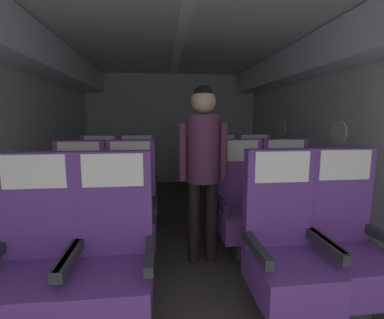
# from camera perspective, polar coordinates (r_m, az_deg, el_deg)

# --- Properties ---
(ground) EXTENTS (3.63, 5.96, 0.02)m
(ground) POSITION_cam_1_polar(r_m,az_deg,el_deg) (3.03, -1.55, -16.92)
(ground) COLOR #3D3833
(fuselage_shell) EXTENTS (3.51, 5.61, 2.23)m
(fuselage_shell) POSITION_cam_1_polar(r_m,az_deg,el_deg) (3.01, -2.11, 14.53)
(fuselage_shell) COLOR silver
(fuselage_shell) RESTS_ON ground
(seat_a_left_window) EXTENTS (0.48, 0.51, 1.10)m
(seat_a_left_window) POSITION_cam_1_polar(r_m,az_deg,el_deg) (1.90, -30.34, -18.66)
(seat_a_left_window) COLOR #38383D
(seat_a_left_window) RESTS_ON ground
(seat_a_left_aisle) EXTENTS (0.48, 0.51, 1.10)m
(seat_a_left_aisle) POSITION_cam_1_polar(r_m,az_deg,el_deg) (1.77, -16.14, -19.86)
(seat_a_left_aisle) COLOR #38383D
(seat_a_left_aisle) RESTS_ON ground
(seat_a_right_aisle) EXTENTS (0.48, 0.51, 1.10)m
(seat_a_right_aisle) POSITION_cam_1_polar(r_m,az_deg,el_deg) (2.14, 30.04, -15.54)
(seat_a_right_aisle) COLOR #38383D
(seat_a_right_aisle) RESTS_ON ground
(seat_a_right_window) EXTENTS (0.48, 0.51, 1.10)m
(seat_a_right_window) POSITION_cam_1_polar(r_m,az_deg,el_deg) (1.90, 18.98, -17.92)
(seat_a_right_window) COLOR #38383D
(seat_a_right_window) RESTS_ON ground
(seat_b_left_window) EXTENTS (0.48, 0.51, 1.10)m
(seat_b_left_window) POSITION_cam_1_polar(r_m,az_deg,el_deg) (2.66, -22.64, -10.32)
(seat_b_left_window) COLOR #38383D
(seat_b_left_window) RESTS_ON ground
(seat_b_left_aisle) EXTENTS (0.48, 0.51, 1.10)m
(seat_b_left_aisle) POSITION_cam_1_polar(r_m,az_deg,el_deg) (2.58, -12.68, -10.43)
(seat_b_left_aisle) COLOR #38383D
(seat_b_left_aisle) RESTS_ON ground
(seat_b_right_aisle) EXTENTS (0.48, 0.51, 1.10)m
(seat_b_right_aisle) POSITION_cam_1_polar(r_m,az_deg,el_deg) (2.83, 19.48, -9.04)
(seat_b_right_aisle) COLOR #38383D
(seat_b_right_aisle) RESTS_ON ground
(seat_b_right_window) EXTENTS (0.48, 0.51, 1.10)m
(seat_b_right_window) POSITION_cam_1_polar(r_m,az_deg,el_deg) (2.66, 10.34, -9.77)
(seat_b_right_window) COLOR #38383D
(seat_b_right_window) RESTS_ON ground
(seat_c_left_window) EXTENTS (0.48, 0.51, 1.10)m
(seat_c_left_window) POSITION_cam_1_polar(r_m,az_deg,el_deg) (3.49, -18.78, -5.70)
(seat_c_left_window) COLOR #38383D
(seat_c_left_window) RESTS_ON ground
(seat_c_left_aisle) EXTENTS (0.48, 0.51, 1.10)m
(seat_c_left_aisle) POSITION_cam_1_polar(r_m,az_deg,el_deg) (3.44, -11.37, -5.61)
(seat_c_left_aisle) COLOR #38383D
(seat_c_left_aisle) RESTS_ON ground
(seat_c_right_aisle) EXTENTS (0.48, 0.51, 1.10)m
(seat_c_right_aisle) POSITION_cam_1_polar(r_m,az_deg,el_deg) (3.62, 13.23, -4.95)
(seat_c_right_aisle) COLOR #38383D
(seat_c_right_aisle) RESTS_ON ground
(seat_c_right_window) EXTENTS (0.48, 0.51, 1.10)m
(seat_c_right_window) POSITION_cam_1_polar(r_m,az_deg,el_deg) (3.49, 6.18, -5.27)
(seat_c_right_window) COLOR #38383D
(seat_c_right_window) RESTS_ON ground
(flight_attendant) EXTENTS (0.43, 0.28, 1.58)m
(flight_attendant) POSITION_cam_1_polar(r_m,az_deg,el_deg) (2.37, 2.35, 0.64)
(flight_attendant) COLOR black
(flight_attendant) RESTS_ON ground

